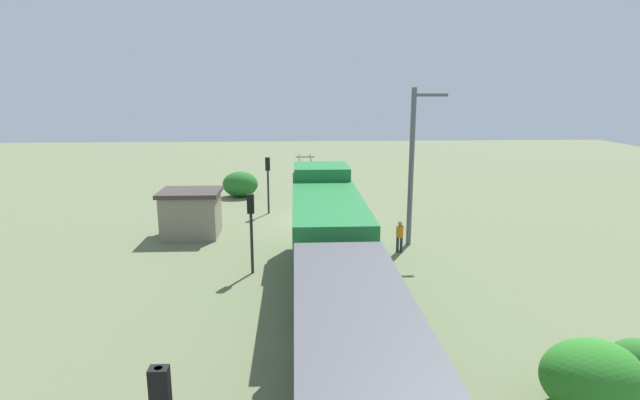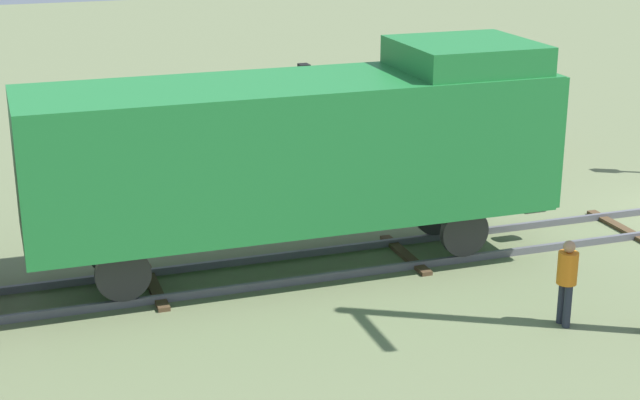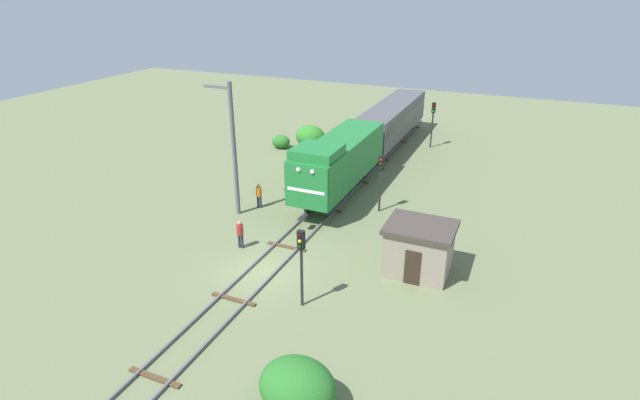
# 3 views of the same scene
# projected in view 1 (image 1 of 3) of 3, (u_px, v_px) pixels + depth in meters

# --- Properties ---
(ground_plane) EXTENTS (101.29, 101.29, 0.00)m
(ground_plane) POSITION_uv_depth(u_px,v_px,m) (315.00, 220.00, 33.34)
(ground_plane) COLOR #66704C
(railway_track) EXTENTS (2.40, 67.53, 0.16)m
(railway_track) POSITION_uv_depth(u_px,v_px,m) (315.00, 219.00, 33.33)
(railway_track) COLOR #595960
(railway_track) RESTS_ON ground
(locomotive) EXTENTS (2.90, 11.60, 4.60)m
(locomotive) POSITION_uv_depth(u_px,v_px,m) (326.00, 222.00, 22.18)
(locomotive) COLOR #1E7233
(locomotive) RESTS_ON railway_track
(traffic_signal_near) EXTENTS (0.32, 0.34, 3.96)m
(traffic_signal_near) POSITION_uv_depth(u_px,v_px,m) (268.00, 175.00, 34.39)
(traffic_signal_near) COLOR #262628
(traffic_signal_near) RESTS_ON ground
(traffic_signal_mid) EXTENTS (0.32, 0.34, 3.83)m
(traffic_signal_mid) POSITION_uv_depth(u_px,v_px,m) (251.00, 218.00, 23.15)
(traffic_signal_mid) COLOR #262628
(traffic_signal_mid) RESTS_ON ground
(worker_near_track) EXTENTS (0.38, 0.38, 1.70)m
(worker_near_track) POSITION_uv_depth(u_px,v_px,m) (354.00, 211.00, 31.54)
(worker_near_track) COLOR #262B38
(worker_near_track) RESTS_ON ground
(worker_by_signal) EXTENTS (0.38, 0.38, 1.70)m
(worker_by_signal) POSITION_uv_depth(u_px,v_px,m) (400.00, 234.00, 26.50)
(worker_by_signal) COLOR #262B38
(worker_by_signal) RESTS_ON ground
(catenary_mast) EXTENTS (1.94, 0.28, 8.64)m
(catenary_mast) POSITION_uv_depth(u_px,v_px,m) (412.00, 164.00, 27.10)
(catenary_mast) COLOR #595960
(catenary_mast) RESTS_ON ground
(relay_hut) EXTENTS (3.50, 2.90, 2.74)m
(relay_hut) POSITION_uv_depth(u_px,v_px,m) (191.00, 213.00, 29.48)
(relay_hut) COLOR gray
(relay_hut) RESTS_ON ground
(bush_near) EXTENTS (2.75, 2.25, 2.00)m
(bush_near) POSITION_uv_depth(u_px,v_px,m) (592.00, 377.00, 13.42)
(bush_near) COLOR #2C7C26
(bush_near) RESTS_ON ground
(bush_mid) EXTENTS (2.83, 2.31, 2.06)m
(bush_mid) POSITION_uv_depth(u_px,v_px,m) (240.00, 184.00, 40.21)
(bush_mid) COLOR #276A26
(bush_mid) RESTS_ON ground
(bush_far) EXTENTS (1.69, 1.38, 1.23)m
(bush_far) POSITION_uv_depth(u_px,v_px,m) (637.00, 359.00, 15.00)
(bush_far) COLOR #2B6D26
(bush_far) RESTS_ON ground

